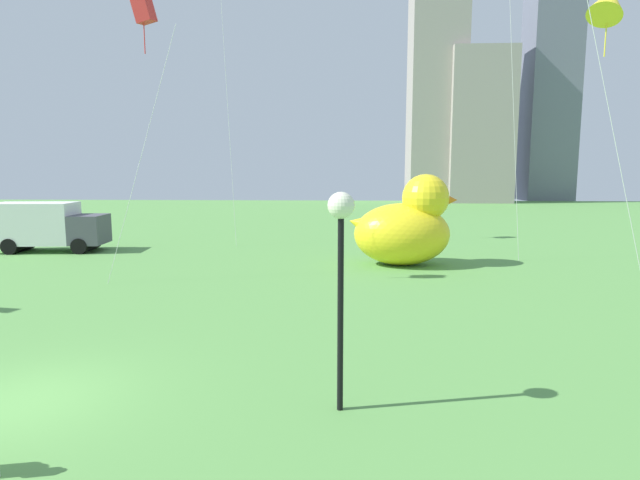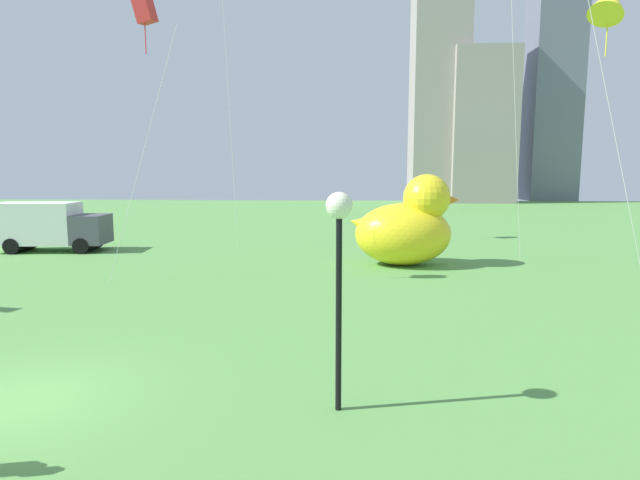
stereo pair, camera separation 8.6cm
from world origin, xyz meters
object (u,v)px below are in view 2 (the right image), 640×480
(lamppost, at_px, (339,237))
(kite_red, at_px, (144,10))
(kite_yellow, at_px, (609,2))
(giant_inflatable_duck, at_px, (407,227))
(box_truck, at_px, (49,227))

(lamppost, height_order, kite_red, kite_red)
(lamppost, bearing_deg, kite_yellow, 43.96)
(giant_inflatable_duck, bearing_deg, lamppost, -101.14)
(giant_inflatable_duck, bearing_deg, kite_yellow, -54.56)
(lamppost, relative_size, box_truck, 0.68)
(box_truck, xyz_separation_m, kite_red, (9.52, -8.72, 9.33))
(lamppost, distance_m, box_truck, 25.86)
(giant_inflatable_duck, relative_size, kite_yellow, 0.50)
(kite_yellow, height_order, kite_red, kite_red)
(giant_inflatable_duck, bearing_deg, kite_red, -153.44)
(giant_inflatable_duck, distance_m, lamppost, 16.30)
(box_truck, height_order, kite_red, kite_red)
(lamppost, relative_size, kite_red, 0.38)
(kite_yellow, bearing_deg, lamppost, -136.04)
(giant_inflatable_duck, bearing_deg, box_truck, 170.65)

